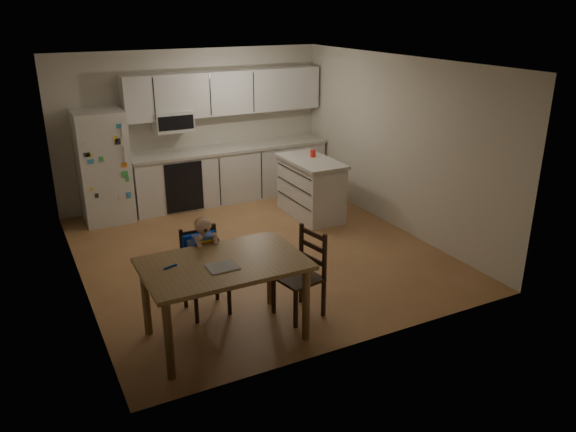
{
  "coord_description": "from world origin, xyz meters",
  "views": [
    {
      "loc": [
        -2.81,
        -6.41,
        3.14
      ],
      "look_at": [
        -0.12,
        -1.19,
        0.93
      ],
      "focal_mm": 35.0,
      "sensor_mm": 36.0,
      "label": 1
    }
  ],
  "objects_px": {
    "red_cup": "(313,153)",
    "chair_booster": "(203,254)",
    "refrigerator": "(103,167)",
    "kitchen_island": "(311,188)",
    "chair_side": "(306,267)",
    "dining_table": "(224,272)"
  },
  "relations": [
    {
      "from": "red_cup",
      "to": "chair_booster",
      "type": "height_order",
      "value": "chair_booster"
    },
    {
      "from": "refrigerator",
      "to": "chair_booster",
      "type": "relative_size",
      "value": 1.56
    },
    {
      "from": "red_cup",
      "to": "refrigerator",
      "type": "bearing_deg",
      "value": 158.88
    },
    {
      "from": "kitchen_island",
      "to": "chair_side",
      "type": "bearing_deg",
      "value": -120.41
    },
    {
      "from": "kitchen_island",
      "to": "dining_table",
      "type": "xyz_separation_m",
      "value": [
        -2.46,
        -2.65,
        0.26
      ]
    },
    {
      "from": "chair_booster",
      "to": "dining_table",
      "type": "bearing_deg",
      "value": -90.72
    },
    {
      "from": "red_cup",
      "to": "chair_booster",
      "type": "xyz_separation_m",
      "value": [
        -2.57,
        -2.17,
        -0.31
      ]
    },
    {
      "from": "kitchen_island",
      "to": "red_cup",
      "type": "distance_m",
      "value": 0.54
    },
    {
      "from": "chair_side",
      "to": "red_cup",
      "type": "bearing_deg",
      "value": 138.41
    },
    {
      "from": "refrigerator",
      "to": "red_cup",
      "type": "xyz_separation_m",
      "value": [
        2.99,
        -1.15,
        0.12
      ]
    },
    {
      "from": "chair_booster",
      "to": "chair_side",
      "type": "height_order",
      "value": "chair_booster"
    },
    {
      "from": "refrigerator",
      "to": "kitchen_island",
      "type": "distance_m",
      "value": 3.18
    },
    {
      "from": "kitchen_island",
      "to": "red_cup",
      "type": "bearing_deg",
      "value": 51.12
    },
    {
      "from": "refrigerator",
      "to": "kitchen_island",
      "type": "xyz_separation_m",
      "value": [
        2.88,
        -1.28,
        -0.39
      ]
    },
    {
      "from": "refrigerator",
      "to": "chair_side",
      "type": "height_order",
      "value": "refrigerator"
    },
    {
      "from": "refrigerator",
      "to": "chair_booster",
      "type": "height_order",
      "value": "refrigerator"
    },
    {
      "from": "chair_side",
      "to": "refrigerator",
      "type": "bearing_deg",
      "value": -171.3
    },
    {
      "from": "red_cup",
      "to": "chair_side",
      "type": "relative_size",
      "value": 0.12
    },
    {
      "from": "kitchen_island",
      "to": "chair_side",
      "type": "xyz_separation_m",
      "value": [
        -1.52,
        -2.58,
        0.07
      ]
    },
    {
      "from": "dining_table",
      "to": "chair_booster",
      "type": "distance_m",
      "value": 0.62
    },
    {
      "from": "refrigerator",
      "to": "kitchen_island",
      "type": "height_order",
      "value": "refrigerator"
    },
    {
      "from": "red_cup",
      "to": "chair_booster",
      "type": "bearing_deg",
      "value": -139.82
    }
  ]
}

